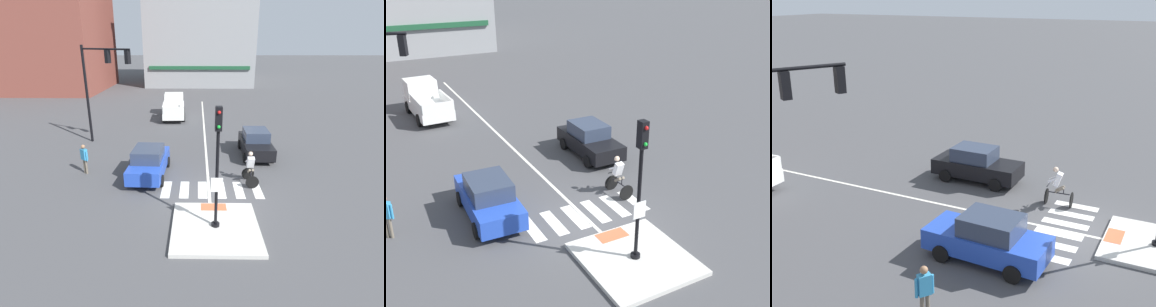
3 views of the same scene
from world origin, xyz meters
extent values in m
plane|color=#474749|center=(0.00, 0.00, 0.00)|extent=(300.00, 300.00, 0.00)
cube|color=beige|center=(0.00, -2.53, 0.07)|extent=(3.38, 3.52, 0.15)
cube|color=#DB5B38|center=(0.00, -1.12, 0.15)|extent=(1.10, 0.60, 0.01)
cylinder|color=black|center=(0.00, -2.53, 0.21)|extent=(0.32, 0.32, 0.12)
cube|color=silver|center=(-2.23, 0.79, 0.00)|extent=(0.44, 1.80, 0.01)
cube|color=silver|center=(-1.34, 0.79, 0.00)|extent=(0.44, 1.80, 0.01)
cube|color=silver|center=(-0.45, 0.79, 0.00)|extent=(0.44, 1.80, 0.01)
cube|color=silver|center=(0.45, 0.79, 0.00)|extent=(0.44, 1.80, 0.01)
cube|color=silver|center=(1.34, 0.79, 0.00)|extent=(0.44, 1.80, 0.01)
cube|color=silver|center=(2.23, 0.79, 0.00)|extent=(0.44, 1.80, 0.01)
cube|color=silver|center=(-0.13, 10.00, 0.00)|extent=(0.14, 28.00, 0.01)
cylinder|color=black|center=(-6.59, 7.48, 6.41)|extent=(3.63, 1.98, 0.11)
cube|color=black|center=(-6.41, 7.38, 5.96)|extent=(0.37, 0.39, 0.80)
sphere|color=gold|center=(-6.33, 7.53, 5.96)|extent=(0.12, 0.12, 0.12)
cube|color=black|center=(-4.98, 6.63, 5.96)|extent=(0.37, 0.39, 0.80)
sphere|color=gold|center=(-4.90, 6.78, 5.96)|extent=(0.12, 0.12, 0.12)
cube|color=black|center=(3.00, 5.73, 0.65)|extent=(1.73, 4.11, 0.70)
cube|color=#2D384C|center=(3.00, 5.88, 1.32)|extent=(1.49, 1.91, 0.64)
cylinder|color=black|center=(3.83, 4.45, 0.30)|extent=(0.18, 0.60, 0.60)
cylinder|color=black|center=(2.16, 4.46, 0.30)|extent=(0.18, 0.60, 0.60)
cylinder|color=black|center=(3.84, 6.99, 0.30)|extent=(0.18, 0.60, 0.60)
cylinder|color=black|center=(2.18, 7.01, 0.30)|extent=(0.18, 0.60, 0.60)
cube|color=#2347B7|center=(-3.29, 2.44, 0.65)|extent=(1.84, 4.16, 0.70)
cube|color=#2D384C|center=(-3.30, 2.29, 1.32)|extent=(1.55, 1.95, 0.64)
cylinder|color=black|center=(-4.08, 3.74, 0.30)|extent=(0.20, 0.61, 0.60)
cylinder|color=black|center=(-2.41, 3.68, 0.30)|extent=(0.20, 0.61, 0.60)
cylinder|color=black|center=(-4.17, 1.20, 0.30)|extent=(0.20, 0.61, 0.60)
cylinder|color=black|center=(-2.50, 1.14, 0.30)|extent=(0.20, 0.61, 0.60)
cylinder|color=black|center=(1.96, 2.03, 0.33)|extent=(0.66, 0.07, 0.66)
cylinder|color=black|center=(2.01, 0.98, 0.33)|extent=(0.66, 0.07, 0.66)
cylinder|color=black|center=(1.99, 1.51, 0.55)|extent=(0.10, 0.89, 0.05)
cylinder|color=black|center=(1.99, 1.33, 0.73)|extent=(0.04, 0.04, 0.30)
cylinder|color=black|center=(1.96, 1.98, 0.85)|extent=(0.44, 0.06, 0.04)
cylinder|color=#6B6051|center=(1.91, 1.48, 0.73)|extent=(0.14, 0.40, 0.33)
cylinder|color=#6B6051|center=(2.07, 1.49, 0.73)|extent=(0.14, 0.40, 0.33)
cube|color=silver|center=(1.98, 1.59, 1.16)|extent=(0.36, 0.40, 0.60)
sphere|color=beige|center=(1.97, 1.71, 1.57)|extent=(0.22, 0.22, 0.22)
cylinder|color=silver|center=(1.81, 1.76, 1.16)|extent=(0.10, 0.46, 0.31)
cylinder|color=silver|center=(2.13, 1.77, 1.16)|extent=(0.10, 0.46, 0.31)
cylinder|color=#6B6051|center=(-6.80, 2.63, 0.41)|extent=(0.12, 0.12, 0.82)
cube|color=#338CBF|center=(-6.86, 2.68, 1.12)|extent=(0.42, 0.39, 0.60)
cylinder|color=#338CBF|center=(-6.68, 2.54, 1.07)|extent=(0.09, 0.09, 0.56)
cylinder|color=#338CBF|center=(-7.05, 2.82, 1.07)|extent=(0.09, 0.09, 0.56)
sphere|color=#936B4C|center=(-6.86, 2.68, 1.56)|extent=(0.22, 0.22, 0.22)
camera|label=1|loc=(-0.74, -12.65, 6.90)|focal=28.45mm
camera|label=2|loc=(-7.34, -12.24, 9.01)|focal=41.88mm
camera|label=3|loc=(-16.07, -3.10, 8.43)|focal=44.55mm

